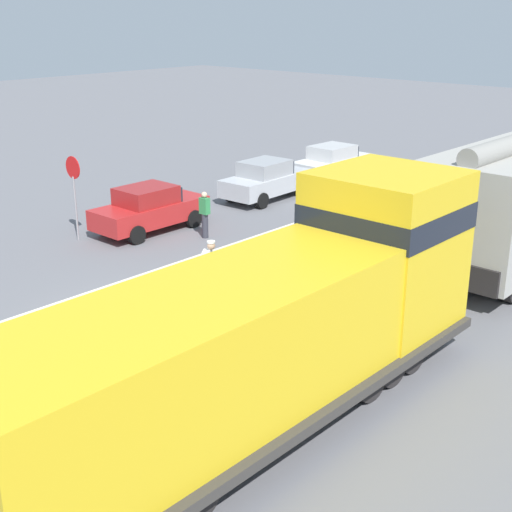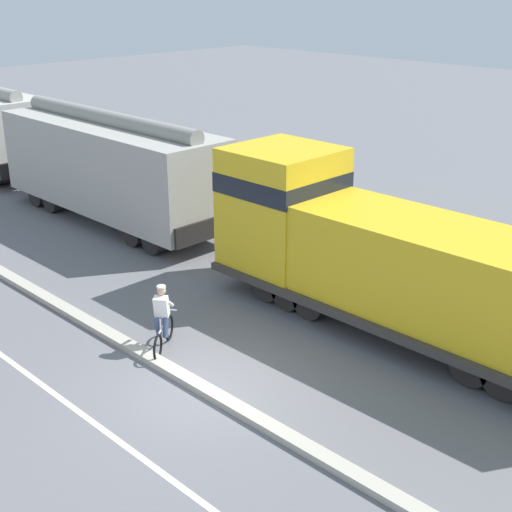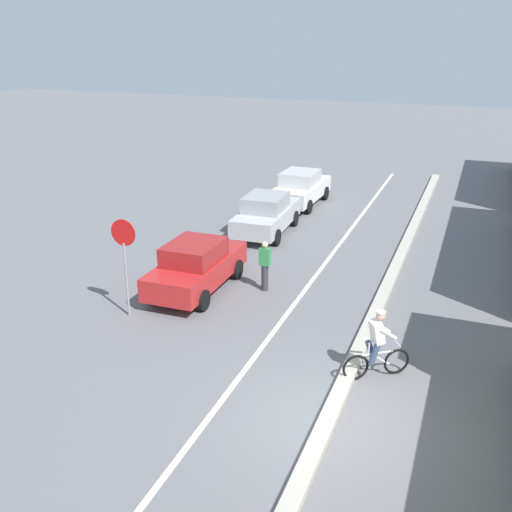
# 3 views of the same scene
# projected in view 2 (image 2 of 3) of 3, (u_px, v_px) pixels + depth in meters

# --- Properties ---
(ground_plane) EXTENTS (120.00, 120.00, 0.00)m
(ground_plane) POSITION_uv_depth(u_px,v_px,m) (202.00, 391.00, 15.96)
(ground_plane) COLOR slate
(median_curb) EXTENTS (0.36, 36.00, 0.16)m
(median_curb) POSITION_uv_depth(u_px,v_px,m) (60.00, 306.00, 19.86)
(median_curb) COLOR #B2AD9E
(median_curb) RESTS_ON ground
(locomotive) EXTENTS (3.10, 11.61, 4.20)m
(locomotive) POSITION_uv_depth(u_px,v_px,m) (383.00, 262.00, 18.35)
(locomotive) COLOR gold
(locomotive) RESTS_ON ground
(hopper_car_lead) EXTENTS (2.90, 10.60, 4.18)m
(hopper_car_lead) POSITION_uv_depth(u_px,v_px,m) (111.00, 168.00, 26.21)
(hopper_car_lead) COLOR #A2A098
(hopper_car_lead) RESTS_ON ground
(cyclist) EXTENTS (1.42, 1.06, 1.71)m
(cyclist) POSITION_uv_depth(u_px,v_px,m) (162.00, 320.00, 17.42)
(cyclist) COLOR black
(cyclist) RESTS_ON ground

